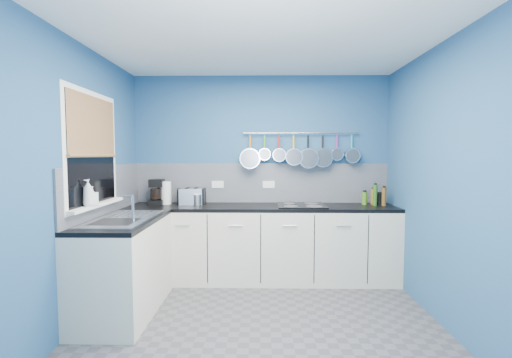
{
  "coord_description": "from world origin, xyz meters",
  "views": [
    {
      "loc": [
        0.01,
        -2.96,
        1.5
      ],
      "look_at": [
        -0.05,
        0.75,
        1.25
      ],
      "focal_mm": 24.59,
      "sensor_mm": 36.0,
      "label": 1
    }
  ],
  "objects_px": {
    "soap_bottle_b": "(92,196)",
    "paper_towel": "(166,193)",
    "toaster": "(192,196)",
    "hob": "(301,205)",
    "coffee_maker": "(156,192)",
    "canister": "(197,200)",
    "soap_bottle_a": "(88,193)"
  },
  "relations": [
    {
      "from": "canister",
      "to": "paper_towel",
      "type": "bearing_deg",
      "value": 169.75
    },
    {
      "from": "hob",
      "to": "toaster",
      "type": "bearing_deg",
      "value": 174.88
    },
    {
      "from": "coffee_maker",
      "to": "canister",
      "type": "distance_m",
      "value": 0.52
    },
    {
      "from": "soap_bottle_b",
      "to": "coffee_maker",
      "type": "xyz_separation_m",
      "value": [
        0.25,
        1.12,
        -0.08
      ]
    },
    {
      "from": "paper_towel",
      "to": "hob",
      "type": "relative_size",
      "value": 0.49
    },
    {
      "from": "soap_bottle_b",
      "to": "canister",
      "type": "distance_m",
      "value": 1.32
    },
    {
      "from": "soap_bottle_b",
      "to": "paper_towel",
      "type": "bearing_deg",
      "value": 72.31
    },
    {
      "from": "paper_towel",
      "to": "toaster",
      "type": "distance_m",
      "value": 0.32
    },
    {
      "from": "paper_towel",
      "to": "canister",
      "type": "bearing_deg",
      "value": -10.25
    },
    {
      "from": "soap_bottle_a",
      "to": "hob",
      "type": "relative_size",
      "value": 0.42
    },
    {
      "from": "soap_bottle_b",
      "to": "toaster",
      "type": "relative_size",
      "value": 0.56
    },
    {
      "from": "soap_bottle_a",
      "to": "canister",
      "type": "bearing_deg",
      "value": 56.02
    },
    {
      "from": "toaster",
      "to": "canister",
      "type": "distance_m",
      "value": 0.11
    },
    {
      "from": "canister",
      "to": "soap_bottle_b",
      "type": "bearing_deg",
      "value": -125.59
    },
    {
      "from": "coffee_maker",
      "to": "canister",
      "type": "relative_size",
      "value": 2.38
    },
    {
      "from": "toaster",
      "to": "hob",
      "type": "bearing_deg",
      "value": -14.2
    },
    {
      "from": "toaster",
      "to": "canister",
      "type": "height_order",
      "value": "toaster"
    },
    {
      "from": "soap_bottle_b",
      "to": "hob",
      "type": "distance_m",
      "value": 2.27
    },
    {
      "from": "soap_bottle_b",
      "to": "canister",
      "type": "bearing_deg",
      "value": 54.41
    },
    {
      "from": "paper_towel",
      "to": "coffee_maker",
      "type": "distance_m",
      "value": 0.12
    },
    {
      "from": "coffee_maker",
      "to": "hob",
      "type": "distance_m",
      "value": 1.77
    },
    {
      "from": "soap_bottle_a",
      "to": "canister",
      "type": "distance_m",
      "value": 1.38
    },
    {
      "from": "soap_bottle_b",
      "to": "paper_towel",
      "type": "xyz_separation_m",
      "value": [
        0.36,
        1.14,
        -0.1
      ]
    },
    {
      "from": "soap_bottle_b",
      "to": "coffee_maker",
      "type": "relative_size",
      "value": 0.56
    },
    {
      "from": "paper_towel",
      "to": "toaster",
      "type": "bearing_deg",
      "value": -0.03
    },
    {
      "from": "canister",
      "to": "hob",
      "type": "height_order",
      "value": "canister"
    },
    {
      "from": "paper_towel",
      "to": "canister",
      "type": "distance_m",
      "value": 0.41
    },
    {
      "from": "soap_bottle_a",
      "to": "coffee_maker",
      "type": "xyz_separation_m",
      "value": [
        0.25,
        1.18,
        -0.12
      ]
    },
    {
      "from": "coffee_maker",
      "to": "canister",
      "type": "bearing_deg",
      "value": -8.06
    },
    {
      "from": "hob",
      "to": "paper_towel",
      "type": "bearing_deg",
      "value": 175.86
    },
    {
      "from": "paper_towel",
      "to": "hob",
      "type": "distance_m",
      "value": 1.66
    },
    {
      "from": "soap_bottle_a",
      "to": "soap_bottle_b",
      "type": "relative_size",
      "value": 1.39
    }
  ]
}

